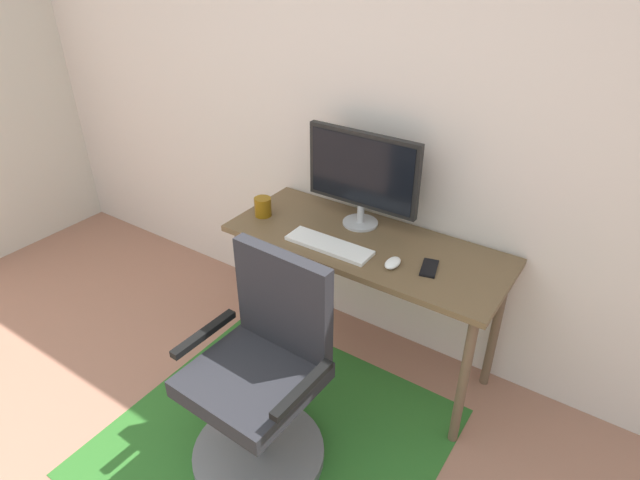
{
  "coord_description": "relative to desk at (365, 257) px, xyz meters",
  "views": [
    {
      "loc": [
        1.17,
        -0.09,
        2.1
      ],
      "look_at": [
        0.02,
        1.6,
        0.86
      ],
      "focal_mm": 29.96,
      "sensor_mm": 36.0,
      "label": 1
    }
  ],
  "objects": [
    {
      "name": "coffee_cup",
      "position": [
        -0.58,
        -0.07,
        0.14
      ],
      "size": [
        0.09,
        0.09,
        0.1
      ],
      "primitive_type": "cylinder",
      "color": "#83550D",
      "rests_on": "desk"
    },
    {
      "name": "office_chair",
      "position": [
        -0.06,
        -0.75,
        -0.28
      ],
      "size": [
        0.59,
        0.59,
        0.99
      ],
      "rotation": [
        0.0,
        0.0,
        -0.04
      ],
      "color": "slate",
      "rests_on": "ground"
    },
    {
      "name": "desk",
      "position": [
        0.0,
        0.0,
        0.0
      ],
      "size": [
        1.38,
        0.55,
        0.76
      ],
      "color": "brown",
      "rests_on": "ground"
    },
    {
      "name": "monitor",
      "position": [
        -0.11,
        0.14,
        0.37
      ],
      "size": [
        0.59,
        0.18,
        0.49
      ],
      "color": "#B2B2B7",
      "rests_on": "desk"
    },
    {
      "name": "keyboard",
      "position": [
        -0.12,
        -0.14,
        0.1
      ],
      "size": [
        0.43,
        0.13,
        0.02
      ],
      "primitive_type": "cube",
      "color": "white",
      "rests_on": "desk"
    },
    {
      "name": "area_rug",
      "position": [
        -0.06,
        -0.7,
        -0.67
      ],
      "size": [
        1.43,
        1.4,
        0.01
      ],
      "primitive_type": "cube",
      "color": "#2B6525",
      "rests_on": "ground"
    },
    {
      "name": "cell_phone",
      "position": [
        0.35,
        -0.05,
        0.1
      ],
      "size": [
        0.1,
        0.15,
        0.01
      ],
      "primitive_type": "cube",
      "rotation": [
        0.0,
        0.0,
        0.26
      ],
      "color": "black",
      "rests_on": "desk"
    },
    {
      "name": "wall_back",
      "position": [
        -0.12,
        0.35,
        0.63
      ],
      "size": [
        6.0,
        0.1,
        2.6
      ],
      "primitive_type": "cube",
      "color": "silver",
      "rests_on": "ground"
    },
    {
      "name": "computer_mouse",
      "position": [
        0.2,
        -0.12,
        0.11
      ],
      "size": [
        0.06,
        0.1,
        0.03
      ],
      "primitive_type": "ellipsoid",
      "color": "white",
      "rests_on": "desk"
    }
  ]
}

